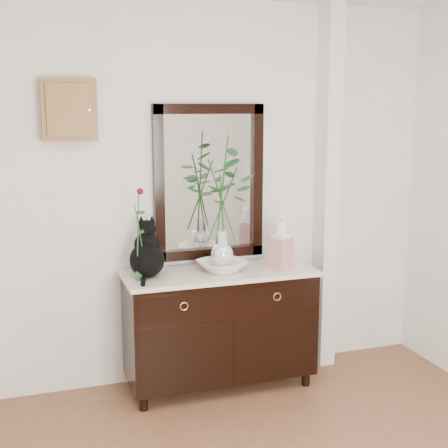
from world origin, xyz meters
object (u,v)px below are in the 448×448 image
object	(u,v)px
sideboard	(220,323)
ginger_jar	(281,244)
lotus_bowl	(222,266)
cat	(147,249)

from	to	relation	value
sideboard	ginger_jar	world-z (taller)	ginger_jar
sideboard	ginger_jar	size ratio (longest dim) A/B	3.74
sideboard	ginger_jar	distance (m)	0.70
sideboard	lotus_bowl	size ratio (longest dim) A/B	4.12
lotus_bowl	ginger_jar	world-z (taller)	ginger_jar
sideboard	cat	bearing A→B (deg)	177.01
cat	lotus_bowl	world-z (taller)	cat
cat	lotus_bowl	xyz separation A→B (m)	(0.51, -0.05, -0.15)
cat	sideboard	bearing A→B (deg)	10.48
lotus_bowl	ginger_jar	xyz separation A→B (m)	(0.41, -0.06, 0.14)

